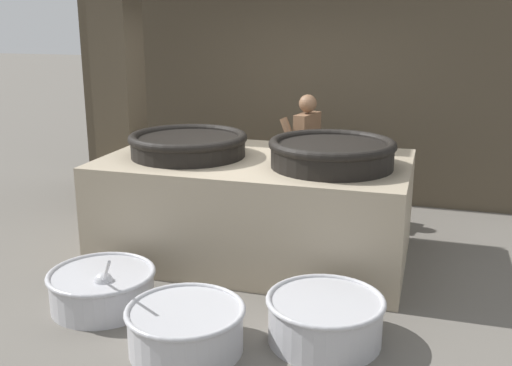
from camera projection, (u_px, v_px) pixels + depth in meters
name	position (u px, v px, depth m)	size (l,w,h in m)	color
ground_plane	(256.00, 254.00, 6.24)	(60.00, 60.00, 0.00)	#666059
back_wall	(307.00, 39.00, 7.80)	(6.61, 0.24, 4.21)	#4C4233
support_pillar	(116.00, 42.00, 6.93)	(0.46, 0.46, 4.21)	#4C4233
hearth_platform	(256.00, 207.00, 6.10)	(3.02, 1.78, 1.03)	tan
giant_wok_near	(188.00, 144.00, 6.03)	(1.20, 1.20, 0.23)	black
giant_wok_far	(332.00, 152.00, 5.58)	(1.19, 1.19, 0.26)	black
cook	(306.00, 153.00, 7.14)	(0.43, 0.60, 1.52)	brown
prep_bowl_vegetables	(102.00, 287.00, 5.07)	(0.91, 1.04, 0.70)	#B7B7BC
prep_bowl_meat	(186.00, 326.00, 4.40)	(0.89, 0.89, 0.34)	#B7B7BC
prep_bowl_extra	(325.00, 317.00, 4.52)	(0.90, 0.90, 0.36)	#B7B7BC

